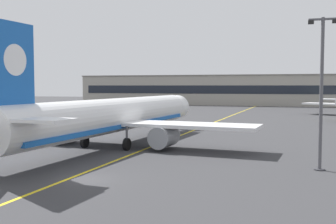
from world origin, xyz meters
name	(u,v)px	position (x,y,z in m)	size (l,w,h in m)	color
ground_plane	(86,179)	(0.00, 0.00, 0.00)	(400.00, 400.00, 0.00)	#353538
taxiway_centreline	(186,133)	(0.00, 30.00, 0.00)	(0.30, 180.00, 0.01)	yellow
airliner_foreground	(114,117)	(-4.61, 15.27, 3.37)	(32.30, 41.52, 11.65)	white
apron_lamp_post	(321,91)	(16.62, 8.27, 6.41)	(2.24, 0.90, 12.22)	#515156
terminal_building	(247,90)	(-0.12, 117.61, 5.28)	(121.16, 12.40, 10.55)	#9E998E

